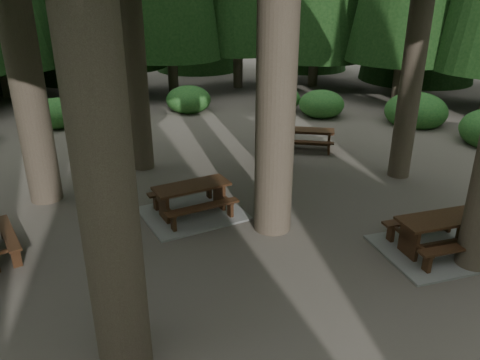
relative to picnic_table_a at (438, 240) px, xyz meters
name	(u,v)px	position (x,y,z in m)	size (l,w,h in m)	color
ground	(242,237)	(-3.69, 1.85, -0.27)	(80.00, 80.00, 0.00)	#4F4940
picnic_table_a	(438,240)	(0.00, 0.00, 0.00)	(2.38, 1.99, 0.79)	gray
picnic_table_c	(193,205)	(-4.48, 3.27, -0.01)	(2.60, 2.28, 0.78)	gray
picnic_table_d	(311,136)	(0.43, 6.85, 0.17)	(1.93, 1.80, 0.66)	#341B0F
shrub_ring	(260,202)	(-2.99, 2.60, 0.13)	(23.86, 24.64, 1.49)	#216126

